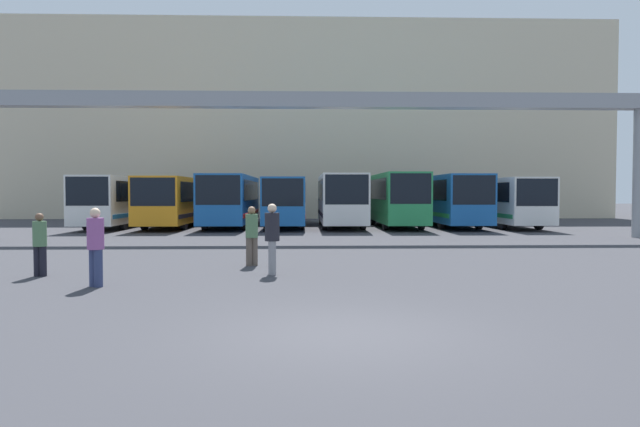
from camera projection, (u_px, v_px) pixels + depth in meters
ground_plane at (346, 334)px, 8.63m from camera, size 200.00×200.00×0.00m
building_backdrop at (310, 127)px, 52.35m from camera, size 50.81×12.00×16.41m
overhead_gantry at (316, 115)px, 26.60m from camera, size 31.47×0.80×6.81m
bus_slot_0 at (124, 198)px, 36.04m from camera, size 2.46×12.23×3.09m
bus_slot_1 at (176, 199)px, 35.65m from camera, size 2.59×11.24×3.04m
bus_slot_2 at (231, 198)px, 35.75m from camera, size 2.60×11.24×3.17m
bus_slot_3 at (286, 199)px, 36.35m from camera, size 2.43×12.23×3.00m
bus_slot_4 at (341, 197)px, 35.37m from camera, size 2.56×10.07×3.22m
bus_slot_5 at (395, 197)px, 35.50m from camera, size 2.43×10.11×3.28m
bus_slot_6 at (446, 197)px, 36.62m from camera, size 2.55×12.15×3.18m
bus_slot_7 at (503, 199)px, 35.88m from camera, size 2.49×10.45×3.01m
pedestrian_mid_left at (272, 237)px, 14.92m from camera, size 0.39×0.39×1.86m
pedestrian_near_right at (96, 245)px, 12.97m from camera, size 0.38×0.38×1.80m
pedestrian_mid_right at (40, 243)px, 14.60m from camera, size 0.34×0.34×1.63m
pedestrian_near_center at (252, 234)px, 16.71m from camera, size 0.36×0.36×1.74m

